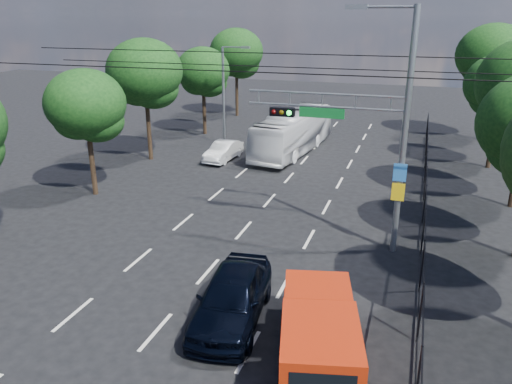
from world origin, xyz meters
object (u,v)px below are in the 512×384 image
at_px(red_pickup, 318,336).
at_px(navy_hatchback, 232,297).
at_px(white_bus, 293,132).
at_px(signal_mast, 373,123).
at_px(white_van, 223,151).

bearing_deg(red_pickup, navy_hatchback, 154.23).
xyz_separation_m(red_pickup, white_bus, (-6.26, 21.88, 0.35)).
relative_size(signal_mast, red_pickup, 1.67).
distance_m(red_pickup, navy_hatchback, 3.36).
height_order(white_bus, white_van, white_bus).
distance_m(red_pickup, white_bus, 22.76).
xyz_separation_m(red_pickup, white_van, (-10.13, 18.43, -0.46)).
distance_m(signal_mast, white_van, 15.36).
xyz_separation_m(signal_mast, navy_hatchback, (-3.28, -6.64, -4.42)).
distance_m(navy_hatchback, white_van, 18.40).
bearing_deg(white_bus, signal_mast, -58.05).
bearing_deg(signal_mast, white_bus, 115.35).
xyz_separation_m(white_bus, white_van, (-3.86, -3.45, -0.81)).
height_order(red_pickup, white_bus, white_bus).
height_order(navy_hatchback, white_bus, white_bus).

